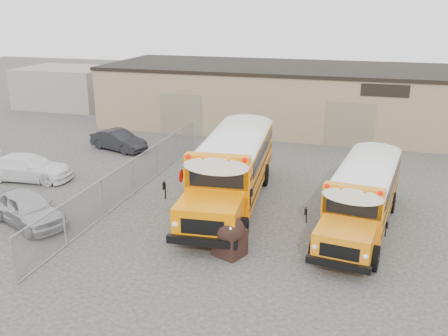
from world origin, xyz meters
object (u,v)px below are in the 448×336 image
(school_bus_right, at_px, (380,155))
(car_dark, at_px, (118,140))
(car_silver, at_px, (28,208))
(school_bus_left, at_px, (253,129))
(tarp_bundle, at_px, (230,235))
(car_white, at_px, (28,167))

(school_bus_right, xyz_separation_m, car_dark, (-16.33, 1.94, -0.92))
(car_silver, xyz_separation_m, car_dark, (-1.71, 11.58, -0.07))
(school_bus_right, relative_size, car_silver, 2.21)
(car_dark, bearing_deg, car_silver, -153.14)
(school_bus_right, bearing_deg, car_dark, 173.21)
(school_bus_left, xyz_separation_m, car_silver, (-7.19, -12.07, -1.18))
(school_bus_right, distance_m, car_dark, 16.47)
(tarp_bundle, xyz_separation_m, car_dark, (-10.89, 11.86, -0.16))
(tarp_bundle, distance_m, car_white, 13.87)
(school_bus_right, height_order, tarp_bundle, school_bus_right)
(car_white, height_order, car_dark, car_white)
(school_bus_left, distance_m, car_silver, 14.10)
(school_bus_right, height_order, car_dark, school_bus_right)
(school_bus_left, height_order, car_dark, school_bus_left)
(school_bus_left, bearing_deg, school_bus_right, -18.10)
(tarp_bundle, distance_m, car_dark, 16.10)
(car_white, distance_m, car_dark, 6.90)
(tarp_bundle, bearing_deg, car_dark, 132.57)
(school_bus_left, relative_size, tarp_bundle, 7.20)
(school_bus_left, height_order, car_white, school_bus_left)
(car_silver, bearing_deg, car_white, 61.49)
(school_bus_right, xyz_separation_m, car_silver, (-14.62, -9.64, -0.85))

